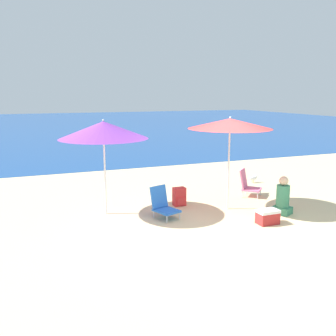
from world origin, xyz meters
The scene contains 10 objects.
ground_plane centered at (0.00, 0.00, 0.00)m, with size 60.00×60.00×0.00m, color beige.
sea_water centered at (0.00, 26.20, 0.00)m, with size 60.00×40.00×0.01m.
beach_umbrella_purple centered at (-2.18, 1.51, 1.86)m, with size 1.92×1.92×2.09m.
beach_umbrella_red centered at (0.51, 0.84, 1.97)m, with size 1.88×1.88×2.12m.
beach_chair_blue centered at (-1.09, 0.83, 0.29)m, with size 0.59×0.68×0.67m.
beach_chair_pink centered at (1.57, 1.63, 0.32)m, with size 0.69×0.69×0.70m.
person_seated_near centered at (1.46, 0.08, 0.36)m, with size 0.45×0.48×0.85m.
backpack_red centered at (-0.43, 1.48, 0.21)m, with size 0.29×0.22×0.44m.
cooler_box centered at (0.76, -0.35, 0.15)m, with size 0.44×0.28×0.30m.
seagull centered at (2.55, 2.81, 0.14)m, with size 0.27×0.11×0.23m.
Camera 1 is at (-3.80, -6.41, 2.63)m, focal length 40.00 mm.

